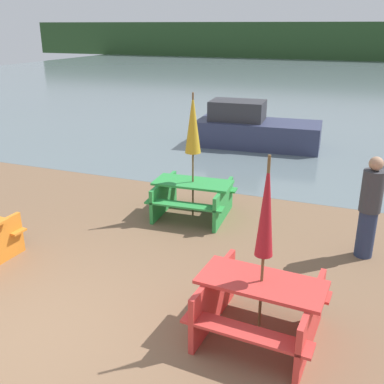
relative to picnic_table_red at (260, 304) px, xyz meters
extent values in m
plane|color=brown|center=(-2.63, -1.11, -0.47)|extent=(60.00, 60.00, 0.00)
cube|color=slate|center=(-2.63, 29.79, -0.47)|extent=(60.00, 50.00, 0.00)
cube|color=#284723|center=(-2.63, 49.79, 1.53)|extent=(80.00, 1.60, 4.00)
cube|color=red|center=(0.00, 0.00, 0.31)|extent=(1.56, 0.80, 0.04)
cube|color=red|center=(-0.04, -0.55, -0.04)|extent=(1.53, 0.38, 0.04)
cube|color=red|center=(0.04, 0.55, -0.04)|extent=(1.53, 0.38, 0.04)
cube|color=red|center=(-0.62, 0.04, -0.09)|extent=(0.16, 1.38, 0.75)
cube|color=red|center=(0.62, -0.04, -0.09)|extent=(0.16, 1.38, 0.75)
cube|color=green|center=(-2.15, 3.25, 0.24)|extent=(1.59, 0.79, 0.04)
cube|color=green|center=(-2.12, 2.70, -0.03)|extent=(1.57, 0.37, 0.04)
cube|color=green|center=(-2.19, 3.80, -0.03)|extent=(1.57, 0.37, 0.04)
cube|color=green|center=(-2.79, 3.21, -0.12)|extent=(0.15, 1.38, 0.69)
cube|color=green|center=(-1.52, 3.29, -0.12)|extent=(0.15, 1.38, 0.69)
cylinder|color=brown|center=(0.00, 0.00, 0.71)|extent=(0.04, 0.04, 2.36)
cone|color=#A81923|center=(0.00, 0.00, 1.29)|extent=(0.22, 0.22, 1.22)
cylinder|color=brown|center=(-2.15, 3.25, 0.78)|extent=(0.04, 0.04, 2.50)
cone|color=gold|center=(-2.15, 3.25, 1.45)|extent=(0.31, 0.31, 1.16)
cube|color=#333856|center=(-2.25, 9.24, -0.06)|extent=(3.96, 1.85, 0.81)
cube|color=#333338|center=(-2.94, 9.20, 0.65)|extent=(1.77, 1.23, 0.62)
cylinder|color=#283351|center=(1.16, 2.70, -0.06)|extent=(0.30, 0.30, 0.82)
cylinder|color=#38383D|center=(1.16, 2.70, 0.70)|extent=(0.35, 0.35, 0.70)
sphere|color=tan|center=(1.16, 2.70, 1.16)|extent=(0.23, 0.23, 0.23)
camera|label=1|loc=(0.93, -4.66, 3.21)|focal=42.00mm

